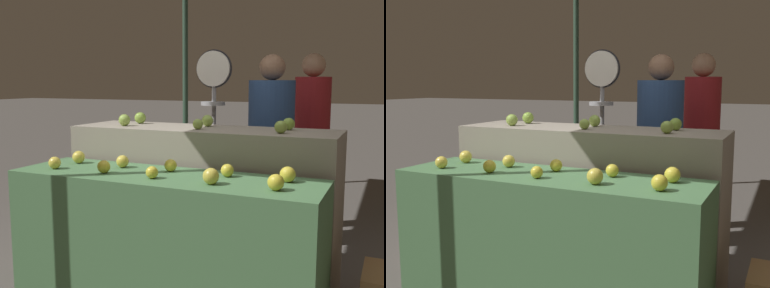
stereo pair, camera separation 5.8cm
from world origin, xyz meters
The scene contains 21 objects.
display_counter_front centered at (0.00, 0.00, 0.44)m, with size 1.87×0.55×0.89m, color #4C7A4C.
display_counter_back centered at (0.00, 0.60, 0.56)m, with size 1.87×0.55×1.11m, color gray.
apple_front_0 centered at (-0.71, -0.11, 0.93)m, with size 0.08×0.08×0.08m, color yellow.
apple_front_1 centered at (-0.35, -0.10, 0.93)m, with size 0.08×0.08×0.08m, color gold.
apple_front_2 centered at (-0.01, -0.11, 0.92)m, with size 0.07×0.07×0.07m, color gold.
apple_front_3 centered at (0.35, -0.11, 0.93)m, with size 0.09×0.09×0.09m, color gold.
apple_front_4 centered at (0.70, -0.10, 0.93)m, with size 0.08×0.08×0.08m, color gold.
apple_front_5 centered at (-0.70, 0.11, 0.93)m, with size 0.08×0.08×0.08m, color yellow.
apple_front_6 centered at (-0.34, 0.10, 0.93)m, with size 0.08×0.08×0.08m, color yellow.
apple_front_7 centered at (-0.01, 0.11, 0.93)m, with size 0.08×0.08×0.08m, color gold.
apple_front_8 centered at (0.36, 0.11, 0.92)m, with size 0.08×0.08×0.08m, color gold.
apple_front_9 centered at (0.71, 0.11, 0.93)m, with size 0.09×0.09×0.09m, color gold.
apple_back_0 centered at (-0.58, 0.50, 1.15)m, with size 0.09×0.09×0.09m, color #8EB247.
apple_back_1 centered at (0.01, 0.50, 1.15)m, with size 0.07×0.07×0.07m, color #8EB247.
apple_back_2 centered at (0.58, 0.49, 1.15)m, with size 0.08×0.08×0.08m, color #8EB247.
apple_back_3 centered at (-0.58, 0.71, 1.15)m, with size 0.09×0.09×0.09m, color #84AD3D.
apple_back_4 centered at (-0.01, 0.71, 1.15)m, with size 0.08×0.08×0.08m, color #8EB247.
apple_back_5 centered at (0.58, 0.70, 1.15)m, with size 0.08×0.08×0.08m, color #84AD3D.
produce_scale centered at (-0.16, 1.19, 1.25)m, with size 0.31×0.20×1.69m.
person_vendor_at_scale centered at (0.25, 1.51, 0.95)m, with size 0.52×0.52×1.66m.
person_customer_left centered at (0.49, 2.15, 0.99)m, with size 0.47×0.47×1.70m.
Camera 2 is at (1.28, -2.25, 1.42)m, focal length 42.00 mm.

